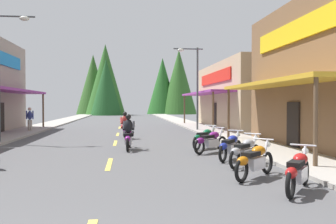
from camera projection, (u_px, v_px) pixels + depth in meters
The scene contains 17 objects.
ground at pixel (119, 131), 26.54m from camera, with size 10.76×77.68×0.10m, color #4C4C4F.
sidewalk_left at pixel (28, 130), 25.75m from camera, with size 2.50×77.68×0.12m, color #9E9991.
sidewalk_right at pixel (204, 129), 27.32m from camera, with size 2.50×77.68×0.12m, color #9E9991.
centerline_dashes at pixel (120, 127), 30.00m from camera, with size 0.16×52.48×0.01m.
storefront_right_far at pixel (265, 96), 29.55m from camera, with size 10.61×13.18×5.37m.
streetlamp_left at pixel (5, 60), 17.52m from camera, with size 2.19×0.30×6.51m.
streetlamp_right at pixel (193, 77), 25.72m from camera, with size 2.19×0.30×6.15m.
motorcycle_parked_right_0 at pixel (298, 171), 7.97m from camera, with size 1.42×1.73×1.04m.
motorcycle_parked_right_1 at pixel (255, 160), 9.45m from camera, with size 1.64×1.52×1.04m.
motorcycle_parked_right_2 at pixel (245, 151), 11.25m from camera, with size 1.59×1.58×1.04m.
motorcycle_parked_right_3 at pixel (231, 146), 12.61m from camera, with size 1.39×1.75×1.04m.
motorcycle_parked_right_4 at pixel (211, 141), 14.35m from camera, with size 1.74×1.41×1.04m.
motorcycle_parked_right_5 at pixel (205, 138), 15.70m from camera, with size 1.50×1.66×1.04m.
rider_cruising_lead at pixel (128, 135), 15.31m from camera, with size 0.60×2.14×1.57m.
rider_cruising_trailing at pixel (125, 127), 20.09m from camera, with size 0.60×2.14×1.57m.
pedestrian_browsing at pixel (30, 118), 24.76m from camera, with size 0.55×0.35×1.77m.
treeline_backdrop at pixel (130, 84), 67.30m from camera, with size 23.74×12.67×13.05m.
Camera 1 is at (0.57, -2.91, 2.01)m, focal length 37.43 mm.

